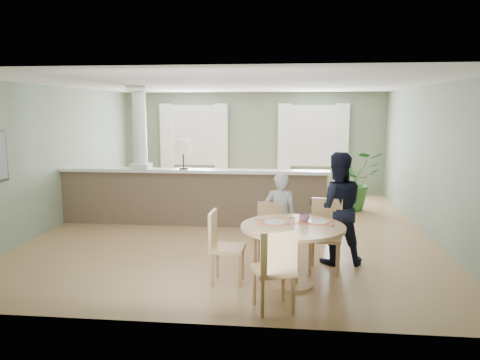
# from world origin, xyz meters

# --- Properties ---
(ground) EXTENTS (8.00, 8.00, 0.00)m
(ground) POSITION_xyz_m (0.00, 0.00, 0.00)
(ground) COLOR tan
(ground) RESTS_ON ground
(room_shell) EXTENTS (7.02, 8.02, 2.71)m
(room_shell) POSITION_xyz_m (-0.03, 0.63, 1.81)
(room_shell) COLOR gray
(room_shell) RESTS_ON ground
(pony_wall) EXTENTS (5.32, 0.38, 2.70)m
(pony_wall) POSITION_xyz_m (-0.99, 0.20, 0.71)
(pony_wall) COLOR brown
(pony_wall) RESTS_ON ground
(sofa) EXTENTS (3.09, 1.37, 0.88)m
(sofa) POSITION_xyz_m (-0.36, 1.54, 0.44)
(sofa) COLOR #937250
(sofa) RESTS_ON ground
(houseplant) EXTENTS (1.52, 1.44, 1.33)m
(houseplant) POSITION_xyz_m (2.41, 1.99, 0.67)
(houseplant) COLOR #295D25
(houseplant) RESTS_ON ground
(dining_table) EXTENTS (1.33, 1.33, 0.91)m
(dining_table) POSITION_xyz_m (1.05, -2.79, 0.64)
(dining_table) COLOR tan
(dining_table) RESTS_ON ground
(chair_far_boy) EXTENTS (0.44, 0.44, 0.89)m
(chair_far_boy) POSITION_xyz_m (0.71, -1.91, 0.49)
(chair_far_boy) COLOR tan
(chair_far_boy) RESTS_ON ground
(chair_far_man) EXTENTS (0.52, 0.52, 1.01)m
(chair_far_man) POSITION_xyz_m (1.52, -2.13, 0.56)
(chair_far_man) COLOR tan
(chair_far_man) RESTS_ON ground
(chair_near) EXTENTS (0.55, 0.55, 0.96)m
(chair_near) POSITION_xyz_m (0.86, -3.62, 0.53)
(chair_near) COLOR tan
(chair_near) RESTS_ON ground
(chair_side) EXTENTS (0.45, 0.45, 0.96)m
(chair_side) POSITION_xyz_m (0.13, -2.76, 0.53)
(chair_side) COLOR tan
(chair_side) RESTS_ON ground
(child_person) EXTENTS (0.49, 0.32, 1.34)m
(child_person) POSITION_xyz_m (0.87, -1.76, 0.67)
(child_person) COLOR #A4A4A9
(child_person) RESTS_ON ground
(man_person) EXTENTS (0.85, 0.69, 1.65)m
(man_person) POSITION_xyz_m (1.69, -1.80, 0.83)
(man_person) COLOR black
(man_person) RESTS_ON ground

